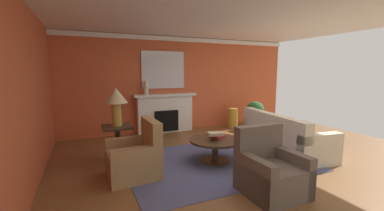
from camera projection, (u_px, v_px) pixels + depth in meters
The scene contains 20 objects.
ground_plane at pixel (236, 161), 4.86m from camera, with size 8.80×8.80×0.00m, color brown.
wall_fireplace at pixel (180, 84), 7.39m from camera, with size 7.37×0.12×2.75m, color #C65633.
wall_window at pixel (26, 98), 3.56m from camera, with size 0.12×6.49×2.75m, color #C65633.
ceiling_panel at pixel (230, 18), 4.75m from camera, with size 7.37×6.49×0.06m, color white.
crown_moulding at pixel (181, 39), 7.14m from camera, with size 7.37×0.08×0.12m, color white.
area_rug at pixel (215, 161), 4.83m from camera, with size 3.40×2.52×0.01m, color #4C517A.
fireplace at pixel (165, 114), 7.10m from camera, with size 1.80×0.35×1.11m.
mantel_mirror at pixel (163, 70), 7.03m from camera, with size 1.26×0.04×1.05m, color silver.
sofa at pixel (284, 138), 5.42m from camera, with size 1.12×2.18×0.85m.
armchair_near_window at pixel (136, 159), 4.12m from camera, with size 0.81×0.81×0.95m.
armchair_facing_fireplace at pixel (270, 173), 3.55m from camera, with size 0.81×0.81×0.95m.
coffee_table at pixel (215, 145), 4.78m from camera, with size 1.00×1.00×0.45m.
side_table at pixel (118, 141), 4.84m from camera, with size 0.56×0.56×0.70m.
table_lamp at pixel (116, 99), 4.72m from camera, with size 0.44×0.44×0.75m.
vase_tall_corner at pixel (233, 118), 7.71m from camera, with size 0.31×0.31×0.61m, color #B7892D.
vase_mantel_left at pixel (146, 88), 6.73m from camera, with size 0.12×0.12×0.38m, color beige.
book_red_cover at pixel (218, 137), 4.84m from camera, with size 0.24×0.20×0.05m, color maroon.
book_art_folio at pixel (217, 134), 4.86m from camera, with size 0.23×0.17×0.05m, color tan.
book_small_novel at pixel (214, 134), 4.66m from camera, with size 0.23×0.20×0.05m, color tan.
potted_plant at pixel (255, 112), 7.63m from camera, with size 0.56×0.56×0.83m.
Camera 1 is at (-2.68, -3.92, 1.76)m, focal length 23.07 mm.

